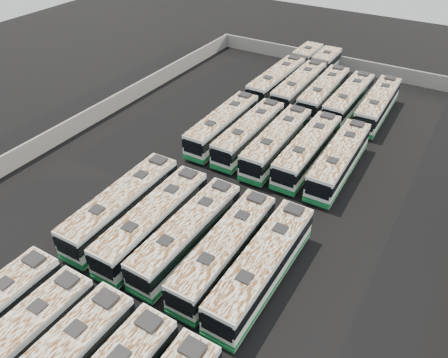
% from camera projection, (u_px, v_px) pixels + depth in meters
% --- Properties ---
extents(ground, '(140.00, 140.00, 0.00)m').
position_uv_depth(ground, '(233.00, 192.00, 43.83)').
color(ground, black).
rests_on(ground, ground).
extents(perimeter_wall, '(45.20, 73.20, 2.20)m').
position_uv_depth(perimeter_wall, '(234.00, 183.00, 43.18)').
color(perimeter_wall, slate).
rests_on(perimeter_wall, ground).
extents(bus_front_left, '(2.83, 12.76, 3.59)m').
position_uv_depth(bus_front_left, '(8.00, 353.00, 27.47)').
color(bus_front_left, silver).
rests_on(bus_front_left, ground).
extents(bus_midfront_far_left, '(3.05, 13.33, 3.74)m').
position_uv_depth(bus_midfront_far_left, '(123.00, 205.00, 39.13)').
color(bus_midfront_far_left, silver).
rests_on(bus_midfront_far_left, ground).
extents(bus_midfront_left, '(2.97, 13.12, 3.69)m').
position_uv_depth(bus_midfront_left, '(153.00, 221.00, 37.47)').
color(bus_midfront_left, silver).
rests_on(bus_midfront_left, ground).
extents(bus_midfront_center, '(2.90, 12.77, 3.59)m').
position_uv_depth(bus_midfront_center, '(187.00, 234.00, 36.24)').
color(bus_midfront_center, silver).
rests_on(bus_midfront_center, ground).
extents(bus_midfront_right, '(2.83, 12.86, 3.62)m').
position_uv_depth(bus_midfront_right, '(225.00, 250.00, 34.72)').
color(bus_midfront_right, silver).
rests_on(bus_midfront_right, ground).
extents(bus_midfront_far_right, '(2.87, 13.25, 3.73)m').
position_uv_depth(bus_midfront_far_right, '(262.00, 266.00, 33.25)').
color(bus_midfront_far_right, silver).
rests_on(bus_midfront_far_right, ground).
extents(bus_midback_far_left, '(2.87, 12.91, 3.63)m').
position_uv_depth(bus_midback_far_left, '(223.00, 125.00, 51.15)').
color(bus_midback_far_left, silver).
rests_on(bus_midback_far_left, ground).
extents(bus_midback_left, '(2.73, 12.77, 3.60)m').
position_uv_depth(bus_midback_left, '(249.00, 133.00, 49.63)').
color(bus_midback_left, silver).
rests_on(bus_midback_left, ground).
extents(bus_midback_center, '(2.94, 13.10, 3.69)m').
position_uv_depth(bus_midback_center, '(277.00, 142.00, 47.96)').
color(bus_midback_center, silver).
rests_on(bus_midback_center, ground).
extents(bus_midback_right, '(2.76, 12.99, 3.66)m').
position_uv_depth(bus_midback_right, '(308.00, 150.00, 46.69)').
color(bus_midback_right, silver).
rests_on(bus_midback_right, ground).
extents(bus_midback_far_right, '(2.93, 13.03, 3.66)m').
position_uv_depth(bus_midback_far_right, '(339.00, 160.00, 45.16)').
color(bus_midback_far_right, silver).
rests_on(bus_midback_far_right, ground).
extents(bus_back_far_left, '(3.08, 20.49, 3.71)m').
position_uv_depth(bus_back_far_left, '(287.00, 73.00, 63.63)').
color(bus_back_far_left, silver).
rests_on(bus_back_far_left, ground).
extents(bus_back_left, '(2.90, 20.28, 3.68)m').
position_uv_depth(bus_back_left, '(308.00, 78.00, 62.11)').
color(bus_back_left, silver).
rests_on(bus_back_left, ground).
extents(bus_back_center, '(2.92, 13.01, 3.66)m').
position_uv_depth(bus_back_center, '(324.00, 93.00, 58.23)').
color(bus_back_center, silver).
rests_on(bus_back_center, ground).
extents(bus_back_right, '(2.91, 12.78, 3.59)m').
position_uv_depth(bus_back_right, '(348.00, 99.00, 56.72)').
color(bus_back_right, silver).
rests_on(bus_back_right, ground).
extents(bus_back_far_right, '(2.88, 12.90, 3.63)m').
position_uv_depth(bus_back_far_right, '(377.00, 105.00, 55.39)').
color(bus_back_far_right, silver).
rests_on(bus_back_far_right, ground).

